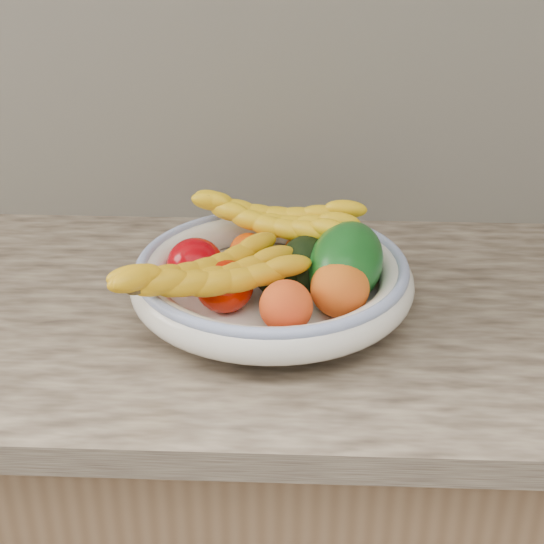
{
  "coord_description": "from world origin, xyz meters",
  "views": [
    {
      "loc": [
        0.04,
        0.65,
        1.48
      ],
      "look_at": [
        0.0,
        1.66,
        0.96
      ],
      "focal_mm": 55.0,
      "sensor_mm": 36.0,
      "label": 1
    }
  ],
  "objects_px": {
    "fruit_bowl": "(272,279)",
    "green_mango": "(346,264)",
    "banana_bunch_back": "(273,224)",
    "banana_bunch_front": "(207,280)"
  },
  "relations": [
    {
      "from": "green_mango",
      "to": "banana_bunch_front",
      "type": "bearing_deg",
      "value": -147.02
    },
    {
      "from": "fruit_bowl",
      "to": "green_mango",
      "type": "relative_size",
      "value": 2.54
    },
    {
      "from": "fruit_bowl",
      "to": "banana_bunch_front",
      "type": "xyz_separation_m",
      "value": [
        -0.08,
        -0.07,
        0.03
      ]
    },
    {
      "from": "banana_bunch_back",
      "to": "banana_bunch_front",
      "type": "bearing_deg",
      "value": -96.33
    },
    {
      "from": "green_mango",
      "to": "banana_bunch_front",
      "type": "height_order",
      "value": "green_mango"
    },
    {
      "from": "fruit_bowl",
      "to": "green_mango",
      "type": "height_order",
      "value": "green_mango"
    },
    {
      "from": "banana_bunch_back",
      "to": "green_mango",
      "type": "bearing_deg",
      "value": -25.99
    },
    {
      "from": "banana_bunch_back",
      "to": "banana_bunch_front",
      "type": "relative_size",
      "value": 0.98
    },
    {
      "from": "green_mango",
      "to": "fruit_bowl",
      "type": "bearing_deg",
      "value": -168.58
    },
    {
      "from": "banana_bunch_front",
      "to": "fruit_bowl",
      "type": "bearing_deg",
      "value": 7.04
    }
  ]
}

